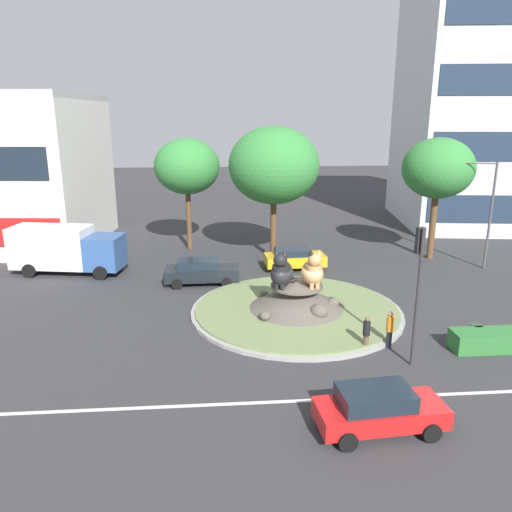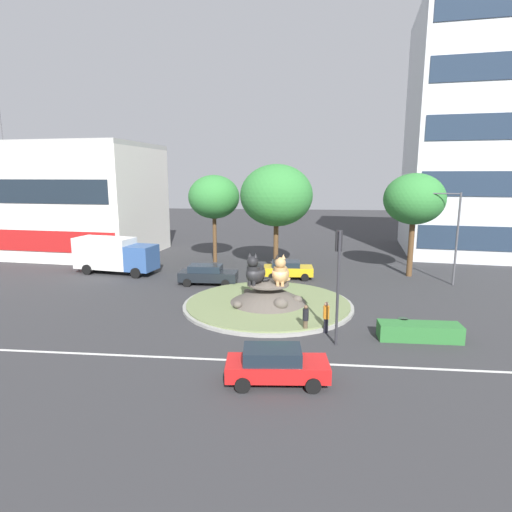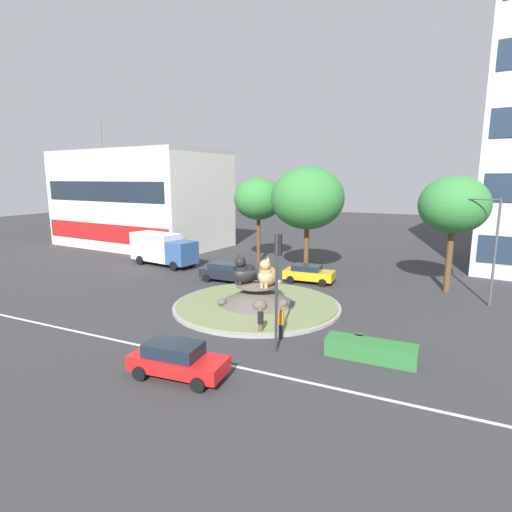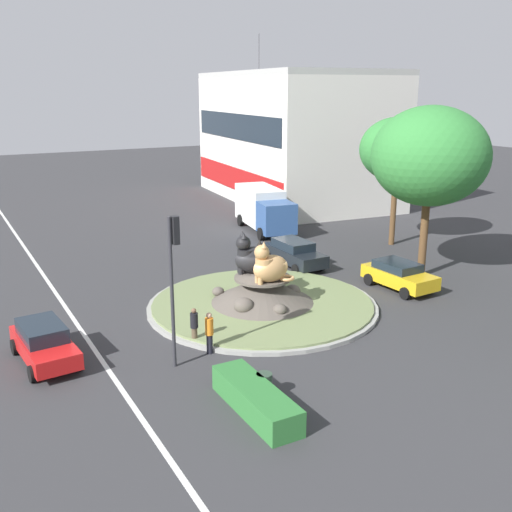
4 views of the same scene
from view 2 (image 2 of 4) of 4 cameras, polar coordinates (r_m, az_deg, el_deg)
ground_plane at (r=28.21m, az=1.63°, el=-6.80°), size 160.00×160.00×0.00m
lane_centreline at (r=20.30m, az=-0.17°, el=-14.10°), size 112.00×0.20×0.01m
roundabout_island at (r=28.05m, az=1.66°, el=-5.76°), size 11.28×11.28×1.57m
cat_statue_black at (r=27.50m, az=-0.10°, el=-2.18°), size 1.86×2.18×2.11m
cat_statue_calico at (r=27.43m, az=3.35°, el=-2.28°), size 1.32×2.09×2.05m
traffic_light_mast at (r=21.34m, az=11.13°, el=-1.49°), size 0.34×0.46×5.92m
shophouse_block at (r=51.55m, az=-25.39°, el=6.96°), size 22.21×13.93×15.47m
office_tower at (r=53.11m, az=29.27°, el=14.33°), size 18.02×16.73×25.93m
clipped_hedge_strip at (r=24.15m, az=21.32°, el=-9.56°), size 4.26×1.20×0.90m
broadleaf_tree_behind_island at (r=37.41m, az=2.78°, el=8.21°), size 6.41×6.41×9.55m
second_tree_near_tower at (r=41.51m, az=-5.74°, el=7.96°), size 4.98×4.98×8.61m
third_tree_left at (r=37.77m, az=20.71°, el=7.21°), size 5.03×5.03×8.76m
streetlight_arm at (r=36.12m, az=25.22°, el=3.07°), size 2.63×0.81×7.28m
pedestrian_black_shirt at (r=23.47m, az=6.76°, el=-8.41°), size 0.33×0.33×1.60m
pedestrian_orange_shirt at (r=23.66m, az=9.52°, el=-8.09°), size 0.34×0.34×1.76m
sedan_on_far_lane at (r=33.66m, az=-6.58°, el=-2.47°), size 4.59×2.06×1.57m
hatchback_near_shophouse at (r=18.12m, az=2.71°, el=-14.53°), size 4.41×2.21×1.55m
parked_car_right at (r=35.45m, az=4.34°, el=-1.80°), size 4.18×2.24×1.47m
delivery_box_truck at (r=39.12m, az=-18.68°, el=0.23°), size 7.60×3.67×3.16m
litter_bin at (r=24.62m, az=19.31°, el=-9.02°), size 0.56×0.56×0.90m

